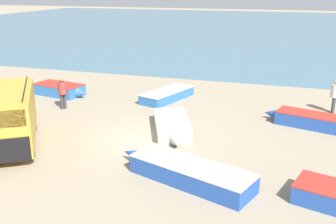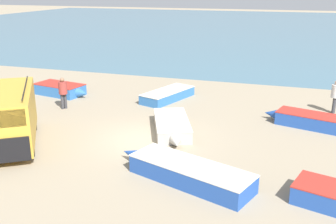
% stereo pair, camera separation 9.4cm
% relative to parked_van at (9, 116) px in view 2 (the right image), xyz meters
% --- Properties ---
extents(ground_plane, '(200.00, 200.00, 0.00)m').
position_rel_parked_van_xyz_m(ground_plane, '(5.33, 2.22, -1.31)').
color(ground_plane, gray).
extents(sea_water, '(120.00, 80.00, 0.01)m').
position_rel_parked_van_xyz_m(sea_water, '(5.33, 54.22, -1.30)').
color(sea_water, '#477084').
rests_on(sea_water, ground_plane).
extents(parked_van, '(4.49, 5.34, 2.52)m').
position_rel_parked_van_xyz_m(parked_van, '(0.00, 0.00, 0.00)').
color(parked_van, gold).
rests_on(parked_van, ground_plane).
extents(fishing_rowboat_0, '(4.28, 2.15, 0.65)m').
position_rel_parked_van_xyz_m(fishing_rowboat_0, '(12.34, 6.36, -0.98)').
color(fishing_rowboat_0, '#234CA3').
rests_on(fishing_rowboat_0, ground_plane).
extents(fishing_rowboat_1, '(3.88, 2.10, 0.68)m').
position_rel_parked_van_xyz_m(fishing_rowboat_1, '(-2.46, 7.70, -0.97)').
color(fishing_rowboat_1, '#2D66AD').
rests_on(fishing_rowboat_1, ground_plane).
extents(fishing_rowboat_2, '(2.56, 4.61, 0.58)m').
position_rel_parked_van_xyz_m(fishing_rowboat_2, '(4.33, 8.84, -1.02)').
color(fishing_rowboat_2, '#2D66AD').
rests_on(fishing_rowboat_2, ground_plane).
extents(fishing_rowboat_3, '(5.52, 2.89, 0.68)m').
position_rel_parked_van_xyz_m(fishing_rowboat_3, '(8.07, -0.88, -0.97)').
color(fishing_rowboat_3, '#234CA3').
rests_on(fishing_rowboat_3, ground_plane).
extents(fishing_rowboat_5, '(2.78, 4.37, 0.60)m').
position_rel_parked_van_xyz_m(fishing_rowboat_5, '(6.18, 3.54, -1.01)').
color(fishing_rowboat_5, '#ADA89E').
rests_on(fishing_rowboat_5, ground_plane).
extents(fisherman_0, '(0.48, 0.48, 1.81)m').
position_rel_parked_van_xyz_m(fisherman_0, '(13.61, 9.00, -0.23)').
color(fisherman_0, '#38383D').
rests_on(fisherman_0, ground_plane).
extents(fisherman_1, '(0.46, 0.46, 1.77)m').
position_rel_parked_van_xyz_m(fisherman_1, '(-0.67, 5.20, -0.25)').
color(fisherman_1, '#38383D').
rests_on(fisherman_1, ground_plane).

